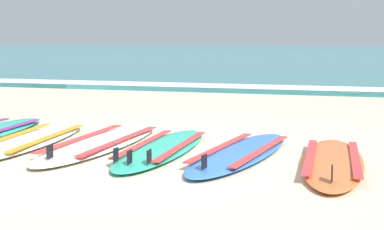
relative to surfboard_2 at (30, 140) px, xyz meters
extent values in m
plane|color=beige|center=(1.24, -0.39, -0.04)|extent=(80.00, 80.00, 0.00)
cube|color=teal|center=(1.24, 35.74, 0.01)|extent=(80.00, 60.00, 0.10)
cube|color=white|center=(1.24, 6.21, 0.02)|extent=(80.00, 0.93, 0.11)
cube|color=purple|center=(-0.53, 0.28, 0.04)|extent=(0.18, 1.61, 0.01)
ellipsoid|color=white|center=(0.00, 0.00, 0.00)|extent=(0.72, 2.32, 0.07)
cube|color=gold|center=(-0.21, -0.01, 0.04)|extent=(0.19, 1.60, 0.01)
cube|color=gold|center=(0.21, 0.01, 0.04)|extent=(0.19, 1.60, 0.01)
ellipsoid|color=white|center=(0.77, 0.09, 0.00)|extent=(0.70, 2.43, 0.07)
cube|color=#D13838|center=(0.55, 0.09, 0.04)|extent=(0.15, 1.69, 0.01)
cube|color=#D13838|center=(0.98, 0.08, 0.04)|extent=(0.15, 1.69, 0.01)
cube|color=black|center=(0.73, -0.86, 0.09)|extent=(0.02, 0.09, 0.11)
ellipsoid|color=#2DB793|center=(1.46, -0.02, 0.00)|extent=(0.55, 2.15, 0.07)
cube|color=#D13838|center=(1.26, -0.02, 0.04)|extent=(0.08, 1.50, 0.01)
cube|color=#D13838|center=(1.65, -0.02, 0.04)|extent=(0.08, 1.50, 0.01)
cube|color=black|center=(1.46, -0.86, 0.09)|extent=(0.01, 0.09, 0.11)
cube|color=black|center=(1.31, -0.80, 0.09)|extent=(0.01, 0.09, 0.11)
cube|color=black|center=(1.61, -0.80, 0.09)|extent=(0.01, 0.09, 0.11)
ellipsoid|color=#3875CC|center=(2.22, -0.02, 0.00)|extent=(0.87, 2.24, 0.07)
cube|color=#D13838|center=(2.03, 0.01, 0.04)|extent=(0.31, 1.52, 0.01)
cube|color=#D13838|center=(2.42, -0.05, 0.04)|extent=(0.31, 1.52, 0.01)
cube|color=black|center=(2.09, -0.86, 0.09)|extent=(0.03, 0.09, 0.11)
ellipsoid|color=orange|center=(3.05, -0.16, 0.00)|extent=(0.59, 2.11, 0.07)
cube|color=#D13838|center=(2.86, -0.17, 0.04)|extent=(0.12, 1.47, 0.01)
cube|color=#D13838|center=(3.24, -0.16, 0.04)|extent=(0.12, 1.47, 0.01)
cube|color=black|center=(3.07, -0.98, 0.09)|extent=(0.01, 0.09, 0.11)
camera|label=1|loc=(3.18, -5.04, 1.06)|focal=52.52mm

